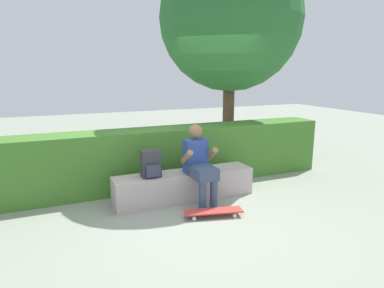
{
  "coord_description": "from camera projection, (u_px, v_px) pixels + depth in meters",
  "views": [
    {
      "loc": [
        -1.83,
        -4.22,
        1.95
      ],
      "look_at": [
        0.17,
        0.48,
        0.84
      ],
      "focal_mm": 31.45,
      "sensor_mm": 36.0,
      "label": 1
    }
  ],
  "objects": [
    {
      "name": "ground_plane",
      "position": [
        194.0,
        207.0,
        4.91
      ],
      "size": [
        24.0,
        24.0,
        0.0
      ],
      "primitive_type": "plane",
      "color": "gray"
    },
    {
      "name": "bench_main",
      "position": [
        184.0,
        185.0,
        5.21
      ],
      "size": [
        2.19,
        0.47,
        0.42
      ],
      "color": "#B7A7A4",
      "rests_on": "ground"
    },
    {
      "name": "person_skater",
      "position": [
        199.0,
        162.0,
        4.99
      ],
      "size": [
        0.49,
        0.62,
        1.17
      ],
      "color": "#2D4793",
      "rests_on": "ground"
    },
    {
      "name": "skateboard_near_person",
      "position": [
        213.0,
        211.0,
        4.58
      ],
      "size": [
        0.82,
        0.38,
        0.09
      ],
      "color": "#BC3833",
      "rests_on": "ground"
    },
    {
      "name": "backpack_on_bench",
      "position": [
        151.0,
        164.0,
        4.91
      ],
      "size": [
        0.28,
        0.23,
        0.4
      ],
      "color": "#333338",
      "rests_on": "bench_main"
    },
    {
      "name": "hedge_row",
      "position": [
        166.0,
        157.0,
        5.81
      ],
      "size": [
        6.01,
        0.61,
        1.0
      ],
      "color": "#41772A",
      "rests_on": "ground"
    },
    {
      "name": "tree_behind_bench",
      "position": [
        230.0,
        20.0,
        6.33
      ],
      "size": [
        2.69,
        2.69,
        4.24
      ],
      "color": "brown",
      "rests_on": "ground"
    }
  ]
}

